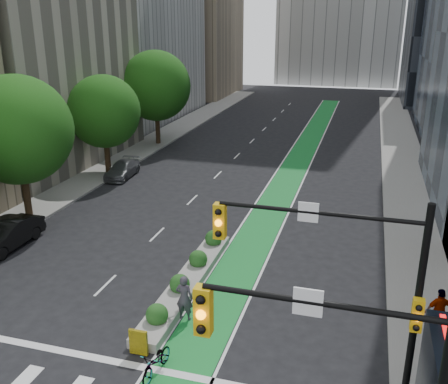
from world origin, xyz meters
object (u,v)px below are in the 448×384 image
Objects in this scene: parked_car_left_mid at (7,235)px; parked_car_left_far at (122,169)px; cyclist at (184,298)px; pedestrian_far at (439,312)px; median_planter at (188,279)px; bicycle at (157,362)px.

parked_car_left_mid is 1.09× the size of parked_car_left_far.
cyclist is at bearing -17.39° from parked_car_left_mid.
cyclist is 9.92m from pedestrian_far.
parked_car_left_mid reaches higher than median_planter.
pedestrian_far is (21.26, -15.35, 0.49)m from parked_car_left_far.
median_planter is at bearing 105.36° from bicycle.
parked_car_left_far is at bearing -52.40° from pedestrian_far.
median_planter is at bearing -21.78° from pedestrian_far.
median_planter is 5.48× the size of bicycle.
median_planter is 6.07m from bicycle.
pedestrian_far reaches higher than median_planter.
median_planter is 2.77m from cyclist.
pedestrian_far reaches higher than parked_car_left_far.
parked_car_left_far is at bearing 126.55° from median_planter.
cyclist is (0.80, -2.58, 0.62)m from median_planter.
parked_car_left_far is at bearing 125.40° from bicycle.
parked_car_left_far is (-11.70, 20.37, 0.12)m from bicycle.
pedestrian_far is (9.79, 1.61, 0.11)m from cyclist.
median_planter is 5.38× the size of pedestrian_far.
bicycle is 23.49m from parked_car_left_far.
bicycle is 10.81m from pedestrian_far.
bicycle is at bearing -64.13° from parked_car_left_far.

